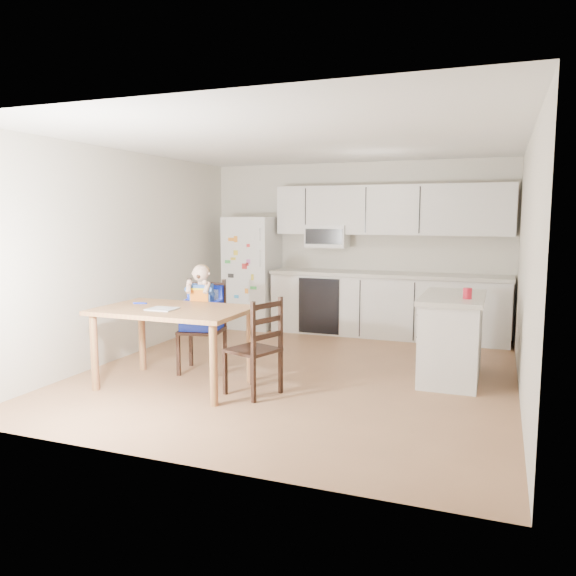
% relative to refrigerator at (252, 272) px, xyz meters
% --- Properties ---
extents(room, '(4.52, 5.01, 2.51)m').
position_rel_refrigerator_xyz_m(room, '(1.55, -1.67, 0.40)').
color(room, '#906343').
rests_on(room, ground).
extents(refrigerator, '(0.72, 0.70, 1.70)m').
position_rel_refrigerator_xyz_m(refrigerator, '(0.00, 0.00, 0.00)').
color(refrigerator, silver).
rests_on(refrigerator, ground).
extents(kitchen_run, '(3.37, 0.62, 2.15)m').
position_rel_refrigerator_xyz_m(kitchen_run, '(2.05, 0.09, 0.03)').
color(kitchen_run, silver).
rests_on(kitchen_run, ground).
extents(kitchen_island, '(0.63, 1.21, 0.89)m').
position_rel_refrigerator_xyz_m(kitchen_island, '(3.13, -1.80, -0.40)').
color(kitchen_island, silver).
rests_on(kitchen_island, ground).
extents(red_cup, '(0.09, 0.09, 0.11)m').
position_rel_refrigerator_xyz_m(red_cup, '(3.28, -2.03, 0.10)').
color(red_cup, red).
rests_on(red_cup, kitchen_island).
extents(dining_table, '(1.50, 0.96, 0.80)m').
position_rel_refrigerator_xyz_m(dining_table, '(0.53, -3.09, -0.16)').
color(dining_table, brown).
rests_on(dining_table, ground).
extents(napkin, '(0.27, 0.23, 0.01)m').
position_rel_refrigerator_xyz_m(napkin, '(0.47, -3.20, -0.04)').
color(napkin, '#A3A3A7').
rests_on(napkin, dining_table).
extents(toddler_spoon, '(0.12, 0.06, 0.02)m').
position_rel_refrigerator_xyz_m(toddler_spoon, '(0.04, -2.98, -0.04)').
color(toddler_spoon, '#1028D6').
rests_on(toddler_spoon, dining_table).
extents(chair_booster, '(0.53, 0.53, 1.19)m').
position_rel_refrigerator_xyz_m(chair_booster, '(0.52, -2.47, -0.13)').
color(chair_booster, black).
rests_on(chair_booster, ground).
extents(chair_side, '(0.54, 0.54, 0.95)m').
position_rel_refrigerator_xyz_m(chair_side, '(1.46, -3.07, -0.31)').
color(chair_side, black).
rests_on(chair_side, ground).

